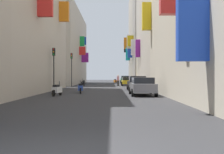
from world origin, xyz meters
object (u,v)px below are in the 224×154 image
Objects in this scene: scooter_white at (58,90)px; scooter_black at (84,83)px; scooter_blue at (81,88)px; parked_car_black at (138,83)px; parked_car_green at (126,79)px; parked_car_silver at (128,80)px; scooter_orange at (116,81)px; parked_car_grey at (143,86)px; traffic_light_far_corner at (72,64)px; pedestrian_crossing at (119,81)px; traffic_light_near_corner at (55,62)px; parked_car_yellow at (128,81)px.

scooter_black is (-0.04, 19.62, 0.00)m from scooter_white.
scooter_blue is (1.47, -16.41, 0.00)m from scooter_black.
parked_car_black is 10.42m from scooter_white.
parked_car_black is 1.05× the size of parked_car_green.
scooter_black is at bearing 90.11° from scooter_white.
scooter_orange is (-2.19, 5.11, -0.27)m from parked_car_silver.
scooter_blue is at bearing -96.61° from scooter_orange.
parked_car_grey is at bearing -27.69° from scooter_blue.
traffic_light_far_corner is at bearing 94.70° from scooter_white.
scooter_black is 5.26m from pedestrian_crossing.
scooter_black is at bearing 120.36° from parked_car_black.
parked_car_green is (0.05, 27.12, 0.01)m from parked_car_black.
traffic_light_near_corner is at bearing -114.11° from pedestrian_crossing.
parked_car_black reaches higher than parked_car_silver.
parked_car_grey is at bearing -70.78° from scooter_black.
traffic_light_far_corner is (-8.33, -17.91, 2.37)m from parked_car_green.
parked_car_grey is at bearing -32.35° from traffic_light_near_corner.
parked_car_grey is 2.67× the size of pedestrian_crossing.
scooter_orange is 14.32m from scooter_black.
scooter_blue is 4.46m from traffic_light_near_corner.
scooter_black is at bearing -172.07° from pedestrian_crossing.
scooter_orange is at bearing 68.59° from traffic_light_far_corner.
parked_car_grey reaches higher than scooter_orange.
scooter_orange is 1.03× the size of scooter_black.
parked_car_yellow is 18.08m from traffic_light_near_corner.
traffic_light_near_corner reaches higher than scooter_blue.
parked_car_black is at bearing 14.90° from traffic_light_near_corner.
traffic_light_far_corner is (-1.40, 17.02, 2.71)m from scooter_white.
parked_car_green is at bearing 83.06° from pedestrian_crossing.
parked_car_black reaches higher than scooter_black.
parked_car_grey is 20.28m from scooter_black.
scooter_black is 16.47m from scooter_blue.
scooter_orange is 0.43× the size of traffic_light_near_corner.
parked_car_silver is 2.11× the size of scooter_blue.
scooter_white is 17.29m from traffic_light_far_corner.
scooter_white and scooter_blue have the same top height.
scooter_white is at bearing -85.30° from traffic_light_far_corner.
parked_car_yellow is at bearing 16.41° from scooter_black.
pedestrian_crossing reaches higher than parked_car_black.
scooter_black is 0.38× the size of traffic_light_far_corner.
parked_car_green is 2.18× the size of scooter_black.
parked_car_green is (-0.14, 6.98, 0.06)m from parked_car_silver.
parked_car_silver is 14.05m from traffic_light_far_corner.
scooter_white and scooter_black have the same top height.
pedestrian_crossing reaches higher than parked_car_grey.
parked_car_yellow is 11.60m from scooter_orange.
parked_car_yellow is 2.47× the size of pedestrian_crossing.
parked_car_silver reaches higher than scooter_black.
scooter_orange is 17.45m from traffic_light_far_corner.
parked_car_silver is 10.96m from scooter_black.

